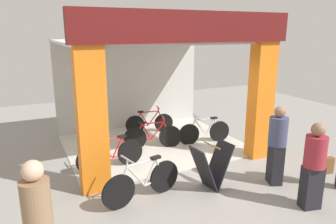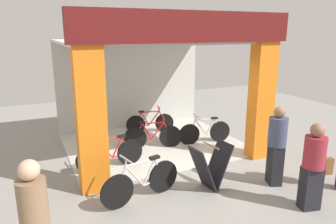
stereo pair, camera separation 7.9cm
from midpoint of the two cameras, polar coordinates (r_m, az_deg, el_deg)
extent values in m
plane|color=gray|center=(7.28, 2.94, -10.52)|extent=(17.26, 17.26, 0.00)
cube|color=beige|center=(8.86, -2.90, -5.76)|extent=(4.63, 3.79, 0.02)
cube|color=#B7B7B2|center=(10.22, -7.10, 5.08)|extent=(4.63, 0.12, 2.84)
cube|color=orange|center=(6.12, -13.97, -1.62)|extent=(0.55, 0.36, 2.84)
cube|color=orange|center=(7.95, 16.16, 1.91)|extent=(0.55, 0.36, 2.84)
cube|color=#591414|center=(6.46, 3.96, 15.13)|extent=(4.83, 0.20, 0.62)
cube|color=silver|center=(8.31, -3.15, 12.66)|extent=(4.63, 3.79, 0.06)
cylinder|color=black|center=(9.67, -6.20, -2.32)|extent=(0.58, 0.15, 0.58)
cylinder|color=black|center=(9.82, -1.01, -1.97)|extent=(0.58, 0.15, 0.58)
cylinder|color=red|center=(9.70, -4.96, -2.36)|extent=(0.39, 0.11, 0.07)
cylinder|color=red|center=(9.66, -4.51, -1.26)|extent=(0.25, 0.08, 0.44)
cylinder|color=red|center=(9.71, -2.90, -1.11)|extent=(0.36, 0.10, 0.45)
cylinder|color=red|center=(9.63, -3.57, 0.05)|extent=(0.55, 0.14, 0.05)
cylinder|color=red|center=(9.63, -5.65, -1.21)|extent=(0.19, 0.07, 0.39)
cylinder|color=red|center=(9.75, -1.53, -0.90)|extent=(0.18, 0.07, 0.40)
cylinder|color=red|center=(9.67, -2.01, 0.52)|extent=(0.05, 0.04, 0.12)
cylinder|color=red|center=(9.65, -2.06, 0.85)|extent=(0.11, 0.40, 0.03)
cube|color=black|center=(9.58, -5.20, 0.06)|extent=(0.19, 0.12, 0.04)
cylinder|color=black|center=(7.51, -7.17, -7.23)|extent=(0.62, 0.10, 0.62)
cylinder|color=black|center=(7.22, -14.23, -8.49)|extent=(0.62, 0.10, 0.62)
cylinder|color=red|center=(7.44, -8.77, -7.69)|extent=(0.42, 0.07, 0.08)
cylinder|color=red|center=(7.34, -9.46, -6.35)|extent=(0.27, 0.06, 0.47)
cylinder|color=red|center=(7.24, -11.66, -6.68)|extent=(0.38, 0.07, 0.49)
cylinder|color=red|center=(7.20, -10.85, -4.85)|extent=(0.60, 0.09, 0.05)
cylinder|color=red|center=(7.40, -7.97, -5.92)|extent=(0.21, 0.05, 0.42)
cylinder|color=red|center=(7.16, -13.60, -6.83)|extent=(0.19, 0.05, 0.43)
cylinder|color=red|center=(7.10, -13.06, -4.67)|extent=(0.06, 0.04, 0.13)
cylinder|color=red|center=(7.08, -13.02, -4.19)|extent=(0.07, 0.43, 0.03)
cube|color=black|center=(7.29, -8.66, -4.34)|extent=(0.20, 0.11, 0.05)
cylinder|color=black|center=(9.08, 9.01, -3.48)|extent=(0.60, 0.12, 0.60)
cylinder|color=black|center=(8.72, 3.54, -4.09)|extent=(0.60, 0.12, 0.60)
cylinder|color=silver|center=(8.99, 7.76, -3.76)|extent=(0.40, 0.09, 0.08)
cylinder|color=silver|center=(8.90, 7.32, -2.63)|extent=(0.26, 0.07, 0.45)
cylinder|color=silver|center=(8.78, 5.62, -2.76)|extent=(0.37, 0.08, 0.47)
cylinder|color=silver|center=(8.77, 6.35, -1.33)|extent=(0.57, 0.11, 0.05)
cylinder|color=silver|center=(8.98, 8.48, -2.37)|extent=(0.20, 0.06, 0.40)
cylinder|color=silver|center=(8.69, 4.13, -2.77)|extent=(0.18, 0.06, 0.42)
cylinder|color=silver|center=(8.64, 4.68, -1.05)|extent=(0.05, 0.04, 0.12)
cylinder|color=silver|center=(8.63, 4.74, -0.67)|extent=(0.09, 0.42, 0.03)
cube|color=black|center=(8.88, 8.05, -1.05)|extent=(0.19, 0.11, 0.05)
cylinder|color=black|center=(8.43, -6.23, -4.76)|extent=(0.60, 0.21, 0.61)
cylinder|color=black|center=(8.52, 0.14, -4.47)|extent=(0.60, 0.21, 0.61)
cylinder|color=red|center=(8.45, -4.72, -4.85)|extent=(0.40, 0.15, 0.08)
cylinder|color=red|center=(8.39, -4.16, -3.54)|extent=(0.26, 0.11, 0.46)
cylinder|color=red|center=(8.41, -2.18, -3.41)|extent=(0.37, 0.14, 0.48)
cylinder|color=red|center=(8.34, -3.00, -2.00)|extent=(0.57, 0.20, 0.05)
cylinder|color=red|center=(8.37, -5.56, -3.45)|extent=(0.20, 0.09, 0.41)
cylinder|color=red|center=(8.44, -0.49, -3.18)|extent=(0.18, 0.08, 0.42)
cylinder|color=red|center=(8.35, -1.07, -1.46)|extent=(0.06, 0.05, 0.13)
cylinder|color=red|center=(8.33, -1.14, -1.06)|extent=(0.15, 0.42, 0.03)
cube|color=black|center=(8.31, -5.01, -1.94)|extent=(0.20, 0.14, 0.05)
cylinder|color=black|center=(6.26, -1.06, -11.59)|extent=(0.64, 0.18, 0.65)
cylinder|color=black|center=(5.79, -9.30, -14.10)|extent=(0.64, 0.18, 0.65)
cylinder|color=silver|center=(6.15, -2.87, -12.37)|extent=(0.43, 0.13, 0.08)
cylinder|color=silver|center=(6.01, -3.61, -10.81)|extent=(0.28, 0.09, 0.49)
cylinder|color=silver|center=(5.86, -6.18, -11.49)|extent=(0.40, 0.12, 0.51)
cylinder|color=silver|center=(5.82, -5.17, -9.10)|extent=(0.61, 0.17, 0.05)
cylinder|color=silver|center=(6.11, -1.91, -10.09)|extent=(0.22, 0.08, 0.43)
cylinder|color=silver|center=(5.73, -8.49, -11.92)|extent=(0.20, 0.08, 0.45)
cylinder|color=silver|center=(5.65, -7.79, -9.12)|extent=(0.06, 0.05, 0.13)
cylinder|color=silver|center=(5.63, -7.73, -8.50)|extent=(0.13, 0.45, 0.03)
cube|color=black|center=(5.96, -2.64, -8.22)|extent=(0.21, 0.14, 0.05)
cube|color=black|center=(6.29, 6.05, -10.22)|extent=(0.46, 0.52, 0.92)
cube|color=black|center=(6.51, 8.77, -9.42)|extent=(0.46, 0.52, 0.92)
cylinder|color=olive|center=(6.22, 7.57, -5.99)|extent=(0.08, 0.48, 0.03)
cube|color=black|center=(6.91, 18.48, -8.92)|extent=(0.34, 0.40, 0.83)
cylinder|color=#3F4766|center=(6.67, 18.97, -3.33)|extent=(0.48, 0.48, 0.58)
sphere|color=#8C664C|center=(6.56, 19.26, 0.03)|extent=(0.22, 0.22, 0.22)
cube|color=black|center=(6.24, 24.11, -12.30)|extent=(0.38, 0.31, 0.79)
cylinder|color=maroon|center=(5.99, 24.77, -6.53)|extent=(0.44, 0.44, 0.56)
sphere|color=#8C664C|center=(5.87, 25.18, -2.90)|extent=(0.24, 0.24, 0.24)
cube|color=brown|center=(6.26, 26.63, -8.61)|extent=(0.19, 0.14, 0.29)
cylinder|color=#8C6B4C|center=(3.94, -23.23, -15.16)|extent=(0.36, 0.36, 0.59)
sphere|color=#D8AD8C|center=(3.76, -23.86, -9.66)|extent=(0.24, 0.24, 0.24)
camera|label=1|loc=(0.04, -90.29, -0.08)|focal=33.73mm
camera|label=2|loc=(0.04, 89.71, 0.08)|focal=33.73mm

